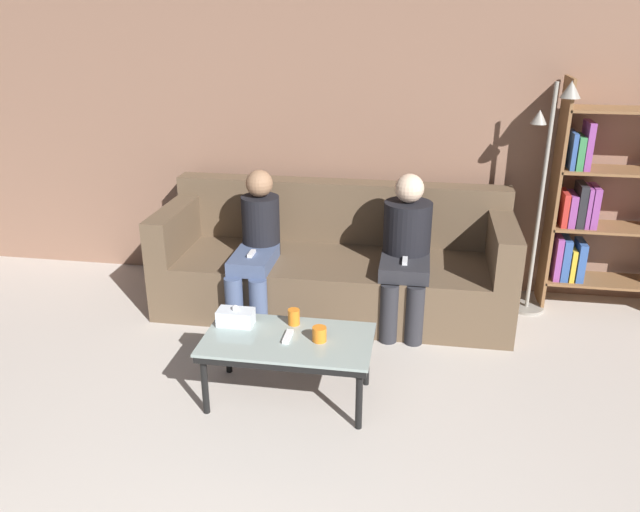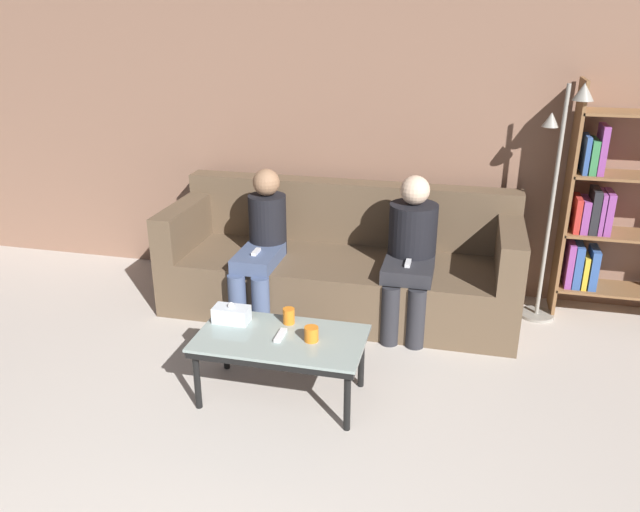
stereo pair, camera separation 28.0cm
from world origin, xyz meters
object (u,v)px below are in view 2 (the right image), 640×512
object	(u,v)px
bookshelf	(612,212)
seated_person_mid_left	(411,248)
tissue_box	(231,314)
seated_person_left_end	(262,241)
coffee_table	(281,343)
cup_near_right	(311,334)
cup_near_left	(289,316)
couch	(341,266)
standing_lamp	(558,180)
game_remote	(281,335)

from	to	relation	value
bookshelf	seated_person_mid_left	world-z (taller)	bookshelf
tissue_box	seated_person_left_end	bearing A→B (deg)	96.96
coffee_table	cup_near_right	xyz separation A→B (m)	(0.19, -0.00, 0.09)
coffee_table	cup_near_left	size ratio (longest dim) A/B	10.11
couch	cup_near_right	world-z (taller)	couch
couch	tissue_box	distance (m)	1.30
cup_near_left	standing_lamp	world-z (taller)	standing_lamp
couch	game_remote	world-z (taller)	couch
cup_near_right	game_remote	xyz separation A→B (m)	(-0.19, 0.00, -0.03)
cup_near_right	standing_lamp	bearing A→B (deg)	46.33
coffee_table	game_remote	xyz separation A→B (m)	(-0.00, -0.00, 0.05)
coffee_table	cup_near_right	bearing A→B (deg)	-0.57
tissue_box	cup_near_left	bearing A→B (deg)	10.34
cup_near_left	bookshelf	xyz separation A→B (m)	(2.05, 1.47, 0.36)
game_remote	bookshelf	world-z (taller)	bookshelf
game_remote	seated_person_mid_left	world-z (taller)	seated_person_mid_left
coffee_table	cup_near_right	size ratio (longest dim) A/B	11.37
seated_person_left_end	cup_near_right	bearing A→B (deg)	-58.77
bookshelf	seated_person_mid_left	distance (m)	1.51
cup_near_right	tissue_box	xyz separation A→B (m)	(-0.54, 0.11, 0.01)
cup_near_left	cup_near_right	world-z (taller)	cup_near_left
bookshelf	standing_lamp	bearing A→B (deg)	-161.51
seated_person_mid_left	cup_near_right	bearing A→B (deg)	-111.95
bookshelf	cup_near_left	bearing A→B (deg)	-144.37
coffee_table	tissue_box	distance (m)	0.38
coffee_table	couch	bearing A→B (deg)	86.26
cup_near_left	cup_near_right	size ratio (longest dim) A/B	1.12
coffee_table	standing_lamp	size ratio (longest dim) A/B	0.57
cup_near_left	bookshelf	world-z (taller)	bookshelf
tissue_box	standing_lamp	xyz separation A→B (m)	(1.97, 1.39, 0.61)
couch	game_remote	distance (m)	1.34
bookshelf	tissue_box	bearing A→B (deg)	-147.43
couch	seated_person_mid_left	size ratio (longest dim) A/B	2.38
tissue_box	standing_lamp	size ratio (longest dim) A/B	0.13
game_remote	seated_person_left_end	distance (m)	1.19
couch	tissue_box	bearing A→B (deg)	-109.66
cup_near_left	seated_person_mid_left	xyz separation A→B (m)	(0.64, 0.95, 0.15)
cup_near_left	standing_lamp	bearing A→B (deg)	39.23
cup_near_right	tissue_box	bearing A→B (deg)	167.98
couch	tissue_box	size ratio (longest dim) A/B	12.16
cup_near_right	bookshelf	xyz separation A→B (m)	(1.86, 1.64, 0.37)
cup_near_right	tissue_box	size ratio (longest dim) A/B	0.40
game_remote	standing_lamp	distance (m)	2.31
cup_near_left	seated_person_left_end	size ratio (longest dim) A/B	0.09
cup_near_right	seated_person_mid_left	xyz separation A→B (m)	(0.45, 1.12, 0.15)
seated_person_left_end	cup_near_left	bearing A→B (deg)	-62.64
coffee_table	seated_person_left_end	size ratio (longest dim) A/B	0.90
cup_near_right	seated_person_left_end	world-z (taller)	seated_person_left_end
coffee_table	seated_person_left_end	world-z (taller)	seated_person_left_end
coffee_table	standing_lamp	bearing A→B (deg)	42.77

